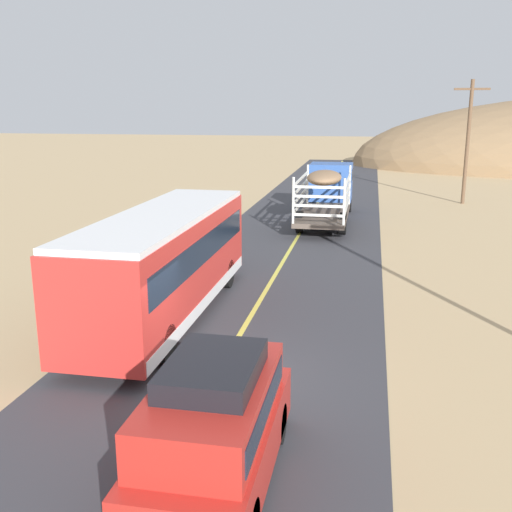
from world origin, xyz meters
TOP-DOWN VIEW (x-y plane):
  - ground_plane at (0.00, 0.00)m, footprint 240.00×240.00m
  - road_surface at (0.00, 0.00)m, footprint 8.00×120.00m
  - road_centre_line at (0.00, 0.00)m, footprint 0.16×117.60m
  - suv_near at (1.06, -3.98)m, footprint 1.90×4.62m
  - livestock_truck at (1.05, 21.42)m, footprint 2.53×9.70m
  - bus at (-2.52, 3.80)m, footprint 2.54×10.00m
  - power_pole_mid at (9.44, 28.38)m, footprint 2.20×0.24m

SIDE VIEW (x-z plane):
  - ground_plane at x=0.00m, z-range 0.00..0.00m
  - road_surface at x=0.00m, z-range 0.00..0.02m
  - road_centre_line at x=0.00m, z-range 0.02..0.02m
  - suv_near at x=1.06m, z-range 0.01..2.29m
  - bus at x=-2.52m, z-range 0.14..3.35m
  - livestock_truck at x=1.05m, z-range 0.28..3.30m
  - power_pole_mid at x=9.44m, z-range 0.29..8.21m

